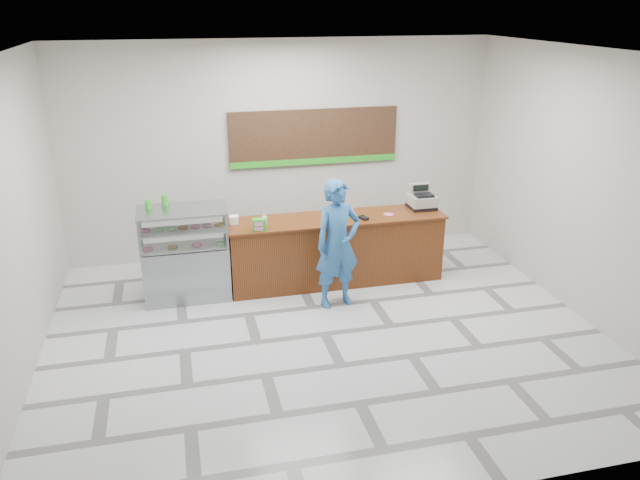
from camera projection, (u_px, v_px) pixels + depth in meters
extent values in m
plane|color=silver|center=(325.00, 334.00, 8.07)|extent=(7.00, 7.00, 0.00)
plane|color=#B7B3A9|center=(281.00, 150.00, 10.15)|extent=(7.00, 0.00, 7.00)
plane|color=silver|center=(326.00, 53.00, 6.80)|extent=(7.00, 7.00, 0.00)
cube|color=#642F12|center=(336.00, 251.00, 9.41)|extent=(3.20, 0.70, 1.00)
cube|color=#642F12|center=(336.00, 218.00, 9.23)|extent=(3.26, 0.76, 0.03)
cube|color=gray|center=(187.00, 271.00, 8.96)|extent=(1.20, 0.70, 0.80)
cube|color=white|center=(183.00, 228.00, 8.73)|extent=(1.20, 0.70, 0.50)
cube|color=gray|center=(182.00, 210.00, 8.63)|extent=(1.22, 0.72, 0.03)
cube|color=silver|center=(184.00, 244.00, 8.81)|extent=(1.14, 0.64, 0.02)
cube|color=silver|center=(183.00, 228.00, 8.72)|extent=(1.14, 0.64, 0.02)
torus|color=pink|center=(148.00, 247.00, 8.60)|extent=(0.15, 0.15, 0.05)
torus|color=olive|center=(172.00, 245.00, 8.67)|extent=(0.15, 0.15, 0.05)
torus|color=pink|center=(197.00, 243.00, 8.74)|extent=(0.15, 0.15, 0.05)
torus|color=#85ED88|center=(220.00, 241.00, 8.82)|extent=(0.15, 0.15, 0.05)
torus|color=pink|center=(146.00, 227.00, 8.65)|extent=(0.15, 0.15, 0.05)
torus|color=#85ED88|center=(158.00, 226.00, 8.68)|extent=(0.15, 0.15, 0.05)
torus|color=#85ED88|center=(171.00, 225.00, 8.72)|extent=(0.15, 0.15, 0.05)
torus|color=olive|center=(183.00, 224.00, 8.76)|extent=(0.15, 0.15, 0.05)
torus|color=pink|center=(195.00, 223.00, 8.79)|extent=(0.15, 0.15, 0.05)
torus|color=pink|center=(207.00, 222.00, 8.83)|extent=(0.15, 0.15, 0.05)
torus|color=olive|center=(219.00, 221.00, 8.86)|extent=(0.15, 0.15, 0.05)
cube|color=black|center=(314.00, 137.00, 10.17)|extent=(2.80, 0.05, 0.90)
cube|color=green|center=(315.00, 161.00, 10.28)|extent=(2.80, 0.02, 0.10)
cube|color=black|center=(421.00, 206.00, 9.62)|extent=(0.38, 0.38, 0.06)
cube|color=gray|center=(422.00, 200.00, 9.59)|extent=(0.39, 0.41, 0.15)
cube|color=black|center=(424.00, 195.00, 9.48)|extent=(0.27, 0.20, 0.04)
cube|color=gray|center=(419.00, 188.00, 9.63)|extent=(0.33, 0.10, 0.15)
cube|color=black|center=(421.00, 188.00, 9.58)|extent=(0.25, 0.02, 0.10)
cube|color=black|center=(363.00, 218.00, 9.14)|extent=(0.14, 0.18, 0.04)
cube|color=#57B008|center=(342.00, 216.00, 9.26)|extent=(0.48, 0.41, 0.02)
cube|color=white|center=(343.00, 215.00, 9.26)|extent=(0.34, 0.29, 0.00)
cube|color=white|center=(234.00, 220.00, 8.96)|extent=(0.14, 0.14, 0.11)
cylinder|color=silver|center=(265.00, 220.00, 8.94)|extent=(0.08, 0.08, 0.11)
cube|color=green|center=(259.00, 225.00, 8.69)|extent=(0.20, 0.14, 0.17)
cylinder|color=pink|center=(389.00, 214.00, 9.36)|extent=(0.15, 0.15, 0.00)
cylinder|color=green|center=(148.00, 204.00, 8.63)|extent=(0.08, 0.08, 0.13)
cylinder|color=green|center=(165.00, 200.00, 8.78)|extent=(0.09, 0.09, 0.14)
imported|color=#2963A2|center=(338.00, 244.00, 8.55)|extent=(0.74, 0.56, 1.82)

